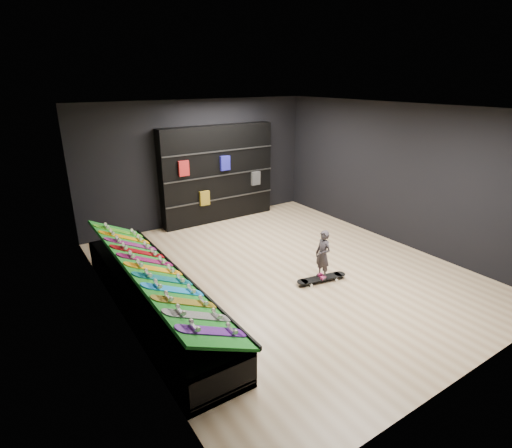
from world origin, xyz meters
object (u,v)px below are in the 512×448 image
child (322,264)px  floor_skateboard (321,279)px  display_rack (153,298)px  back_shelving (218,174)px

child → floor_skateboard: bearing=-89.4°
display_rack → floor_skateboard: bearing=-13.9°
display_rack → floor_skateboard: size_ratio=4.59×
floor_skateboard → display_rack: bearing=176.7°
child → back_shelving: bearing=179.3°
display_rack → back_shelving: back_shelving is taller
display_rack → floor_skateboard: display_rack is taller
back_shelving → child: back_shelving is taller
display_rack → back_shelving: (2.96, 3.32, 0.95)m
display_rack → child: bearing=-13.9°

